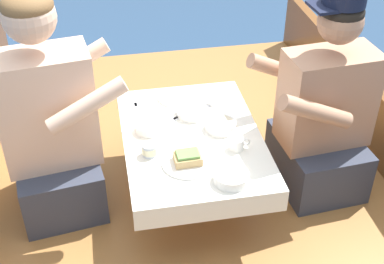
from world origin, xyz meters
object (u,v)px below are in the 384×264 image
at_px(tin_can, 149,150).
at_px(sandwich, 188,158).
at_px(person_port, 51,128).
at_px(person_starboard, 323,117).
at_px(coffee_cup_starboard, 211,98).
at_px(coffee_cup_port, 237,143).

bearing_deg(tin_can, sandwich, -31.22).
xyz_separation_m(person_port, person_starboard, (1.21, -0.08, -0.04)).
height_order(person_starboard, tin_can, person_starboard).
bearing_deg(coffee_cup_starboard, person_port, -165.89).
relative_size(person_port, coffee_cup_starboard, 10.99).
bearing_deg(person_starboard, coffee_cup_port, 9.72).
distance_m(sandwich, coffee_cup_starboard, 0.49).
relative_size(person_starboard, coffee_cup_port, 10.97).
xyz_separation_m(sandwich, coffee_cup_port, (0.23, 0.06, -0.00)).
bearing_deg(coffee_cup_port, person_starboard, 14.62).
relative_size(person_port, sandwich, 9.08).
xyz_separation_m(sandwich, tin_can, (-0.15, 0.09, -0.00)).
bearing_deg(sandwich, coffee_cup_port, 15.29).
distance_m(person_port, coffee_cup_port, 0.81).
distance_m(person_starboard, coffee_cup_starboard, 0.54).
height_order(sandwich, coffee_cup_starboard, sandwich).
relative_size(sandwich, tin_can, 1.71).
height_order(coffee_cup_port, coffee_cup_starboard, same).
bearing_deg(sandwich, tin_can, 148.78).
bearing_deg(coffee_cup_port, coffee_cup_starboard, 94.64).
height_order(person_starboard, coffee_cup_starboard, person_starboard).
bearing_deg(coffee_cup_starboard, sandwich, -113.83).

